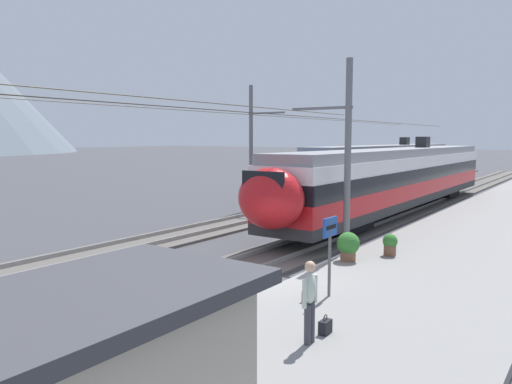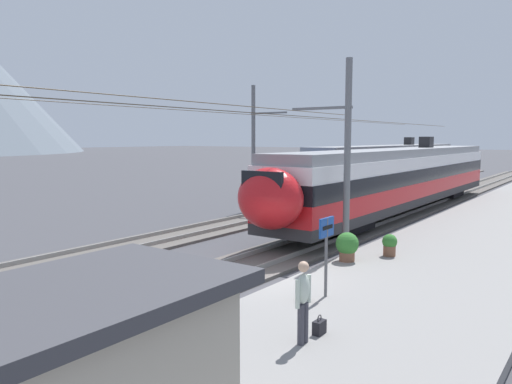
{
  "view_description": "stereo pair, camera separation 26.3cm",
  "coord_description": "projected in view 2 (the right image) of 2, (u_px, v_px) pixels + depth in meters",
  "views": [
    {
      "loc": [
        -11.99,
        -8.39,
        4.44
      ],
      "look_at": [
        3.79,
        2.81,
        2.32
      ],
      "focal_mm": 34.41,
      "sensor_mm": 36.0,
      "label": 1
    },
    {
      "loc": [
        -11.84,
        -8.61,
        4.44
      ],
      "look_at": [
        3.79,
        2.81,
        2.32
      ],
      "focal_mm": 34.41,
      "sensor_mm": 36.0,
      "label": 2
    }
  ],
  "objects": [
    {
      "name": "handbag_beside_passenger",
      "position": [
        319.0,
        327.0,
        10.33
      ],
      "size": [
        0.32,
        0.18,
        0.42
      ],
      "color": "black",
      "rests_on": "platform_slab"
    },
    {
      "name": "train_far_track",
      "position": [
        390.0,
        164.0,
        42.36
      ],
      "size": [
        28.78,
        2.86,
        4.27
      ],
      "color": "#2D2D30",
      "rests_on": "track_far"
    },
    {
      "name": "train_near_platform",
      "position": [
        400.0,
        177.0,
        28.41
      ],
      "size": [
        28.22,
        2.89,
        4.27
      ],
      "color": "#2D2D30",
      "rests_on": "track_near"
    },
    {
      "name": "handbag_near_sign",
      "position": [
        304.0,
        296.0,
        12.43
      ],
      "size": [
        0.32,
        0.18,
        0.41
      ],
      "color": "#472D1E",
      "rests_on": "platform_slab"
    },
    {
      "name": "potted_plant_by_shelter",
      "position": [
        390.0,
        244.0,
        17.18
      ],
      "size": [
        0.52,
        0.52,
        0.78
      ],
      "color": "brown",
      "rests_on": "platform_slab"
    },
    {
      "name": "track_far",
      "position": [
        112.0,
        251.0,
        19.14
      ],
      "size": [
        120.0,
        3.0,
        0.28
      ],
      "color": "#5B5651",
      "rests_on": "ground"
    },
    {
      "name": "platform_sign",
      "position": [
        326.0,
        239.0,
        12.66
      ],
      "size": [
        0.7,
        0.08,
        2.08
      ],
      "color": "#59595B",
      "rests_on": "platform_slab"
    },
    {
      "name": "passenger_walking",
      "position": [
        303.0,
        298.0,
        9.78
      ],
      "size": [
        0.53,
        0.22,
        1.69
      ],
      "color": "#383842",
      "rests_on": "platform_slab"
    },
    {
      "name": "platform_slab",
      "position": [
        387.0,
        306.0,
        12.59
      ],
      "size": [
        120.0,
        6.21,
        0.32
      ],
      "primitive_type": "cube",
      "color": "gray",
      "rests_on": "ground"
    },
    {
      "name": "potted_plant_platform_edge",
      "position": [
        347.0,
        245.0,
        16.44
      ],
      "size": [
        0.77,
        0.77,
        0.98
      ],
      "color": "brown",
      "rests_on": "platform_slab"
    },
    {
      "name": "track_near",
      "position": [
        224.0,
        274.0,
        15.81
      ],
      "size": [
        120.0,
        3.0,
        0.28
      ],
      "color": "#5B5651",
      "rests_on": "ground"
    },
    {
      "name": "ground_plane",
      "position": [
        257.0,
        284.0,
        15.03
      ],
      "size": [
        400.0,
        400.0,
        0.0
      ],
      "primitive_type": "plane",
      "color": "#424247"
    },
    {
      "name": "catenary_mast_far_side",
      "position": [
        256.0,
        145.0,
        29.86
      ],
      "size": [
        40.47,
        2.55,
        7.64
      ],
      "color": "slate",
      "rests_on": "ground"
    },
    {
      "name": "catenary_mast_mid",
      "position": [
        343.0,
        155.0,
        17.75
      ],
      "size": [
        40.47,
        2.48,
        7.27
      ],
      "color": "slate",
      "rests_on": "ground"
    }
  ]
}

